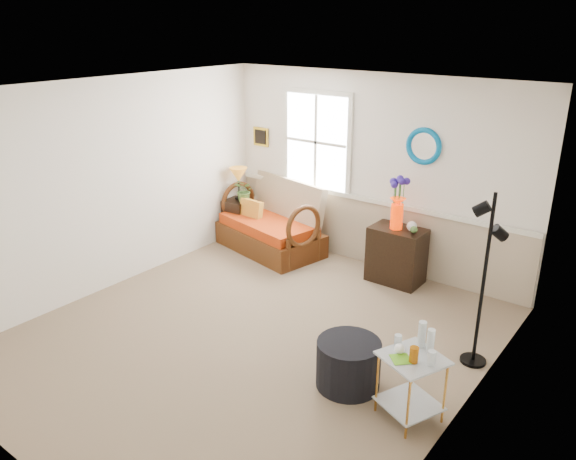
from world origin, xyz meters
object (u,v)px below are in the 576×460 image
Objects in this scene: cabinet at (396,255)px; ottoman at (348,364)px; loveseat at (270,217)px; floor_lamp at (484,282)px; lamp_stand at (238,220)px; side_table at (410,387)px.

ottoman is at bearing -73.23° from cabinet.
floor_lamp is at bearing -4.70° from loveseat.
lamp_stand is 1.06× the size of ottoman.
loveseat is 3.62m from floor_lamp.
floor_lamp reaches higher than lamp_stand.
floor_lamp is at bearing -38.72° from cabinet.
lamp_stand reaches higher than ottoman.
side_table is 1.30m from floor_lamp.
loveseat reaches higher than cabinet.
cabinet is at bearing 16.73° from loveseat.
loveseat is 3.96m from side_table.
ottoman is (2.65, -2.12, -0.28)m from loveseat.
lamp_stand is 0.86× the size of cabinet.
lamp_stand is 4.30m from floor_lamp.
loveseat reaches higher than ottoman.
loveseat is 2.62× the size of ottoman.
loveseat is 0.70m from lamp_stand.
side_table is at bearing -5.77° from ottoman.
floor_lamp is (4.12, -1.07, 0.57)m from lamp_stand.
cabinet reaches higher than lamp_stand.
floor_lamp is (0.15, 1.15, 0.59)m from side_table.
lamp_stand is at bearing 148.97° from floor_lamp.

